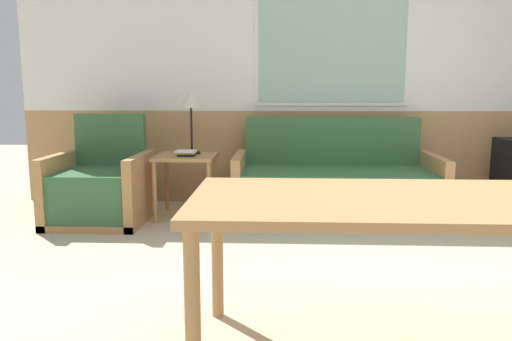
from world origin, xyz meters
TOP-DOWN VIEW (x-y plane):
  - ground_plane at (0.00, 0.00)m, footprint 16.00×16.00m
  - wall_back at (-0.02, 2.63)m, footprint 7.20×0.09m
  - couch at (-0.41, 2.02)m, footprint 1.85×0.86m
  - armchair at (-2.52, 1.77)m, footprint 0.82×0.80m
  - side_table at (-1.78, 1.98)m, footprint 0.54×0.54m
  - table_lamp at (-1.74, 2.07)m, footprint 0.21×0.21m
  - book_stack at (-1.76, 1.88)m, footprint 0.19×0.14m
  - dining_table at (-0.22, -0.47)m, footprint 2.16×0.86m

SIDE VIEW (x-z plane):
  - ground_plane at x=0.00m, z-range 0.00..0.00m
  - couch at x=-0.41m, z-range -0.18..0.73m
  - armchair at x=-2.52m, z-range -0.19..0.76m
  - side_table at x=-1.78m, z-range 0.19..0.77m
  - book_stack at x=-1.76m, z-range 0.58..0.64m
  - dining_table at x=-0.22m, z-range 0.30..1.02m
  - table_lamp at x=-1.74m, z-range 0.76..1.35m
  - wall_back at x=-0.02m, z-range 0.01..2.71m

